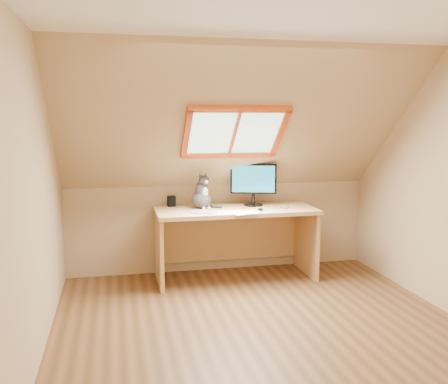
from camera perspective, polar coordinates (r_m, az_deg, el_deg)
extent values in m
plane|color=brown|center=(4.38, 4.44, -15.31)|extent=(3.50, 3.50, 0.00)
cube|color=tan|center=(2.46, 16.69, -5.09)|extent=(3.50, 0.02, 2.40)
cube|color=tan|center=(3.92, -20.67, -0.35)|extent=(0.02, 3.50, 2.40)
cube|color=tan|center=(5.84, -0.48, -4.05)|extent=(3.50, 0.02, 1.00)
cube|color=silver|center=(3.34, 9.01, 19.37)|extent=(3.50, 1.95, 0.02)
cube|color=tan|center=(4.95, 1.37, 7.71)|extent=(3.50, 1.56, 1.41)
cube|color=#B2E0CC|center=(5.03, 1.16, 6.93)|extent=(0.90, 0.53, 0.48)
cube|color=#C34412|center=(5.03, 1.16, 6.93)|extent=(1.02, 0.64, 0.59)
cube|color=tan|center=(5.46, 1.28, -2.06)|extent=(1.73, 0.76, 0.04)
cube|color=tan|center=(5.41, -7.43, -6.51)|extent=(0.04, 0.68, 0.75)
cube|color=tan|center=(5.79, 9.38, -5.56)|extent=(0.04, 0.68, 0.75)
cube|color=tan|center=(5.87, 0.46, -5.25)|extent=(1.63, 0.03, 0.52)
cylinder|color=black|center=(5.60, 3.36, -1.47)|extent=(0.22, 0.22, 0.02)
cylinder|color=black|center=(5.59, 3.36, -0.77)|extent=(0.04, 0.04, 0.12)
cube|color=black|center=(5.56, 3.38, 1.53)|extent=(0.50, 0.18, 0.33)
cube|color=#0335BC|center=(5.53, 3.38, 1.50)|extent=(0.46, 0.14, 0.29)
ellipsoid|color=#443E3C|center=(5.44, -2.63, -0.87)|extent=(0.30, 0.32, 0.19)
ellipsoid|color=#443E3C|center=(5.41, -2.55, 0.24)|extent=(0.19, 0.19, 0.20)
ellipsoid|color=silver|center=(5.36, -2.19, -0.05)|extent=(0.08, 0.06, 0.12)
ellipsoid|color=#443E3C|center=(5.36, -2.30, 1.39)|extent=(0.14, 0.14, 0.10)
sphere|color=silver|center=(5.32, -2.02, 1.15)|extent=(0.04, 0.04, 0.04)
cone|color=#443E3C|center=(5.35, -2.74, 1.94)|extent=(0.07, 0.06, 0.07)
cone|color=#443E3C|center=(5.39, -2.10, 1.99)|extent=(0.06, 0.07, 0.07)
cube|color=black|center=(5.57, -6.02, -1.05)|extent=(0.09, 0.09, 0.12)
cube|color=#B2B2B7|center=(5.21, -2.30, -2.26)|extent=(0.32, 0.29, 0.01)
ellipsoid|color=black|center=(5.29, 4.18, -2.00)|extent=(0.08, 0.11, 0.03)
cube|color=white|center=(5.19, 1.22, -2.35)|extent=(0.33, 0.27, 0.00)
cube|color=white|center=(5.19, 1.22, -2.33)|extent=(0.32, 0.24, 0.00)
cube|color=white|center=(5.19, 1.22, -2.32)|extent=(0.35, 0.30, 0.00)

